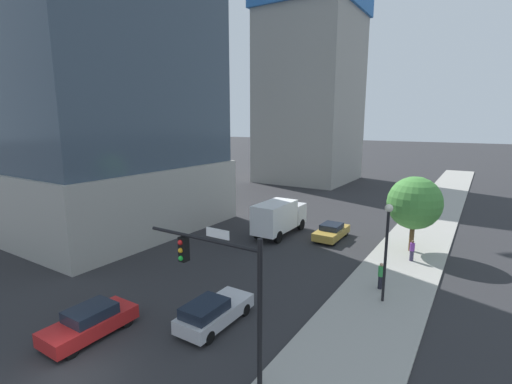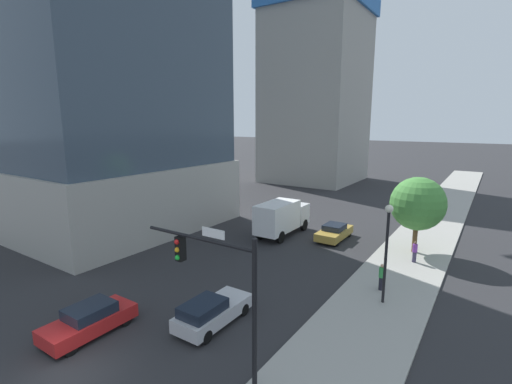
# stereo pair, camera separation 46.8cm
# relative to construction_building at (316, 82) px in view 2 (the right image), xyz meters

# --- Properties ---
(ground_plane) EXTENTS (400.00, 400.00, 0.00)m
(ground_plane) POSITION_rel_construction_building_xyz_m (13.39, -52.74, -16.86)
(ground_plane) COLOR #28282B
(sidewalk) EXTENTS (5.16, 120.00, 0.15)m
(sidewalk) POSITION_rel_construction_building_xyz_m (22.38, -32.74, -16.79)
(sidewalk) COLOR #9E9B93
(sidewalk) RESTS_ON ground
(construction_building) EXTENTS (15.47, 23.16, 37.76)m
(construction_building) POSITION_rel_construction_building_xyz_m (0.00, 0.00, 0.00)
(construction_building) COLOR #9E9B93
(construction_building) RESTS_ON ground
(traffic_light_pole) EXTENTS (5.58, 0.48, 6.07)m
(traffic_light_pole) POSITION_rel_construction_building_xyz_m (18.47, -49.12, -12.52)
(traffic_light_pole) COLOR black
(traffic_light_pole) RESTS_ON sidewalk
(street_lamp) EXTENTS (0.44, 0.44, 5.69)m
(street_lamp) POSITION_rel_construction_building_xyz_m (22.49, -39.41, -12.98)
(street_lamp) COLOR black
(street_lamp) RESTS_ON sidewalk
(street_tree) EXTENTS (4.13, 4.13, 5.97)m
(street_tree) POSITION_rel_construction_building_xyz_m (22.35, -29.71, -12.82)
(street_tree) COLOR brown
(street_tree) RESTS_ON sidewalk
(car_red) EXTENTS (1.90, 4.35, 1.46)m
(car_red) POSITION_rel_construction_building_xyz_m (11.29, -50.34, -16.14)
(car_red) COLOR red
(car_red) RESTS_ON ground
(car_silver) EXTENTS (1.82, 4.47, 1.51)m
(car_silver) POSITION_rel_construction_building_xyz_m (15.77, -46.45, -16.11)
(car_silver) COLOR #B7B7BC
(car_silver) RESTS_ON ground
(car_gold) EXTENTS (1.92, 4.47, 1.39)m
(car_gold) POSITION_rel_construction_building_xyz_m (15.77, -29.85, -16.17)
(car_gold) COLOR #AD8938
(car_gold) RESTS_ON ground
(box_truck) EXTENTS (2.32, 6.63, 3.19)m
(box_truck) POSITION_rel_construction_building_xyz_m (11.29, -31.42, -15.07)
(box_truck) COLOR silver
(box_truck) RESTS_ON ground
(pedestrian_purple_shirt) EXTENTS (0.34, 0.34, 1.58)m
(pedestrian_purple_shirt) POSITION_rel_construction_building_xyz_m (22.78, -31.96, -15.91)
(pedestrian_purple_shirt) COLOR #38334C
(pedestrian_purple_shirt) RESTS_ON sidewalk
(pedestrian_green_shirt) EXTENTS (0.34, 0.34, 1.66)m
(pedestrian_green_shirt) POSITION_rel_construction_building_xyz_m (21.98, -37.89, -15.87)
(pedestrian_green_shirt) COLOR black
(pedestrian_green_shirt) RESTS_ON sidewalk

